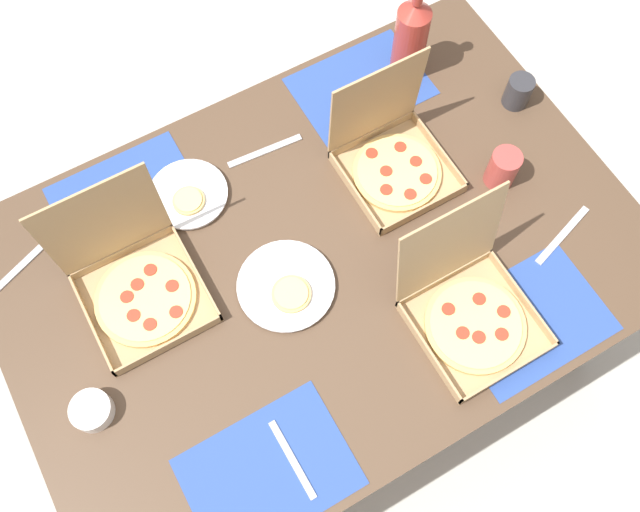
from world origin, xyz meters
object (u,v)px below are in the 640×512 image
at_px(pizza_box_edge_far, 470,308).
at_px(condiment_bowl, 92,411).
at_px(soda_bottle, 411,37).
at_px(cup_clear_right, 518,92).
at_px(plate_far_right, 287,287).
at_px(cup_red, 503,168).
at_px(plate_near_left, 188,195).
at_px(pizza_box_corner_left, 137,282).
at_px(pizza_box_corner_right, 393,157).

height_order(pizza_box_edge_far, condiment_bowl, pizza_box_edge_far).
distance_m(soda_bottle, cup_clear_right, 0.33).
relative_size(plate_far_right, cup_clear_right, 2.68).
bearing_deg(plate_far_right, soda_bottle, 34.30).
bearing_deg(cup_red, plate_near_left, 154.11).
bearing_deg(pizza_box_edge_far, pizza_box_corner_left, 145.65).
height_order(pizza_box_corner_left, cup_red, pizza_box_corner_left).
distance_m(pizza_box_corner_left, cup_red, 0.95).
bearing_deg(condiment_bowl, cup_red, 2.12).
bearing_deg(pizza_box_corner_left, plate_near_left, 39.51).
relative_size(plate_near_left, cup_red, 1.90).
bearing_deg(pizza_box_corner_left, cup_red, -10.78).
distance_m(plate_near_left, cup_clear_right, 0.92).
relative_size(plate_far_right, condiment_bowl, 2.54).
bearing_deg(pizza_box_corner_right, soda_bottle, 50.77).
relative_size(soda_bottle, cup_clear_right, 3.62).
xyz_separation_m(plate_near_left, soda_bottle, (0.70, 0.07, 0.12)).
xyz_separation_m(pizza_box_corner_right, soda_bottle, (0.20, 0.25, 0.09)).
bearing_deg(cup_clear_right, pizza_box_corner_right, -178.87).
bearing_deg(pizza_box_corner_right, cup_red, -37.24).
distance_m(pizza_box_corner_right, plate_near_left, 0.53).
distance_m(pizza_box_corner_left, pizza_box_edge_far, 0.79).
bearing_deg(soda_bottle, condiment_bowl, -157.76).
bearing_deg(cup_red, cup_clear_right, 44.32).
bearing_deg(pizza_box_corner_right, condiment_bowl, -167.07).
distance_m(plate_near_left, soda_bottle, 0.72).
height_order(pizza_box_edge_far, pizza_box_corner_right, pizza_box_edge_far).
height_order(pizza_box_corner_left, plate_near_left, pizza_box_corner_left).
bearing_deg(cup_red, pizza_box_edge_far, -136.88).
relative_size(cup_red, cup_clear_right, 1.21).
bearing_deg(pizza_box_corner_right, pizza_box_corner_left, 179.33).
bearing_deg(pizza_box_corner_left, pizza_box_edge_far, -34.35).
xyz_separation_m(pizza_box_corner_left, cup_red, (0.93, -0.18, 0.01)).
relative_size(pizza_box_corner_left, plate_near_left, 1.53).
relative_size(pizza_box_corner_left, pizza_box_edge_far, 0.99).
relative_size(pizza_box_corner_left, cup_clear_right, 3.52).
relative_size(pizza_box_edge_far, pizza_box_corner_right, 1.06).
xyz_separation_m(soda_bottle, condiment_bowl, (-1.13, -0.46, -0.11)).
bearing_deg(pizza_box_edge_far, plate_far_right, 141.42).
distance_m(pizza_box_corner_right, plate_far_right, 0.44).
distance_m(plate_far_right, cup_red, 0.63).
xyz_separation_m(pizza_box_corner_left, pizza_box_corner_right, (0.71, -0.01, -0.00)).
xyz_separation_m(cup_red, cup_clear_right, (0.18, 0.18, -0.01)).
bearing_deg(plate_near_left, soda_bottle, 5.42).
relative_size(plate_far_right, cup_red, 2.22).
xyz_separation_m(pizza_box_corner_left, cup_clear_right, (1.12, -0.00, -0.00)).
relative_size(cup_red, condiment_bowl, 1.14).
distance_m(plate_far_right, condiment_bowl, 0.52).
distance_m(pizza_box_edge_far, cup_clear_right, 0.64).
height_order(pizza_box_edge_far, cup_clear_right, pizza_box_edge_far).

